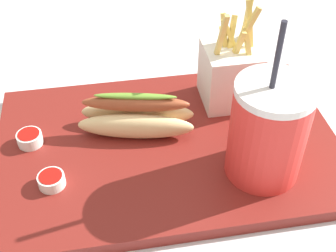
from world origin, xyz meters
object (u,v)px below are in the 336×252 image
at_px(soda_cup, 268,131).
at_px(ketchup_cup_2, 30,138).
at_px(hot_dog_1, 136,116).
at_px(fries_basket, 230,73).
at_px(ketchup_cup_3, 279,129).
at_px(ketchup_cup_1, 51,180).

bearing_deg(soda_cup, ketchup_cup_2, -18.60).
relative_size(soda_cup, hot_dog_1, 1.27).
height_order(fries_basket, ketchup_cup_3, fries_basket).
distance_m(fries_basket, ketchup_cup_1, 0.32).
bearing_deg(fries_basket, hot_dog_1, 18.18).
xyz_separation_m(soda_cup, ketchup_cup_1, (0.28, -0.02, -0.06)).
height_order(fries_basket, ketchup_cup_2, fries_basket).
xyz_separation_m(fries_basket, ketchup_cup_3, (-0.05, 0.10, -0.04)).
height_order(hot_dog_1, ketchup_cup_2, hot_dog_1).
height_order(soda_cup, ketchup_cup_2, soda_cup).
distance_m(soda_cup, ketchup_cup_1, 0.29).
distance_m(ketchup_cup_1, ketchup_cup_2, 0.09).
bearing_deg(ketchup_cup_3, ketchup_cup_2, -6.52).
bearing_deg(fries_basket, ketchup_cup_1, 26.84).
relative_size(soda_cup, ketchup_cup_2, 6.21).
relative_size(ketchup_cup_1, ketchup_cup_2, 0.98).
height_order(hot_dog_1, ketchup_cup_1, hot_dog_1).
distance_m(hot_dog_1, ketchup_cup_1, 0.15).
height_order(ketchup_cup_2, ketchup_cup_3, ketchup_cup_2).
relative_size(fries_basket, hot_dog_1, 0.95).
relative_size(fries_basket, ketchup_cup_2, 4.65).
bearing_deg(soda_cup, hot_dog_1, -34.75).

